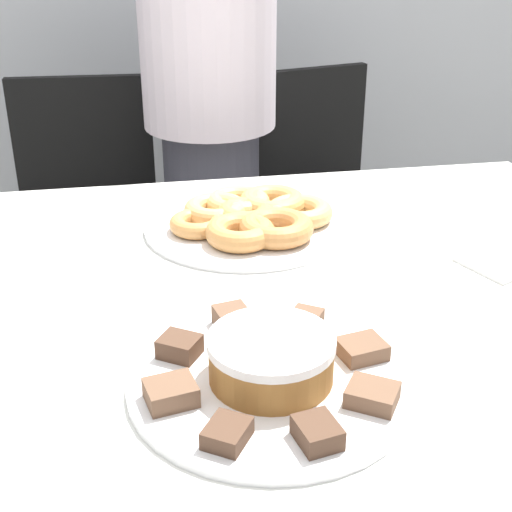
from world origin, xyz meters
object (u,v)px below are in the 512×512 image
(frosted_cake, at_px, (271,358))
(office_chair_right, at_px, (324,235))
(office_chair_left, at_px, (90,252))
(person_standing, at_px, (210,101))
(plate_cake, at_px, (271,381))
(plate_donuts, at_px, (246,226))
(napkin, at_px, (504,261))

(frosted_cake, bearing_deg, office_chair_right, 70.99)
(office_chair_left, distance_m, office_chair_right, 0.70)
(person_standing, xyz_separation_m, plate_cake, (-0.07, -1.15, -0.08))
(office_chair_right, distance_m, plate_donuts, 0.86)
(frosted_cake, xyz_separation_m, napkin, (0.45, 0.27, -0.04))
(plate_cake, height_order, plate_donuts, same)
(office_chair_left, bearing_deg, plate_donuts, -61.01)
(office_chair_left, height_order, plate_cake, office_chair_left)
(frosted_cake, height_order, napkin, frosted_cake)
(person_standing, bearing_deg, office_chair_right, 6.28)
(napkin, bearing_deg, frosted_cake, -149.74)
(office_chair_left, xyz_separation_m, frosted_cake, (0.29, -1.19, 0.39))
(napkin, bearing_deg, office_chair_right, 92.90)
(office_chair_right, bearing_deg, office_chair_left, 165.84)
(person_standing, relative_size, plate_donuts, 4.32)
(plate_cake, bearing_deg, plate_donuts, 84.02)
(person_standing, height_order, plate_donuts, person_standing)
(office_chair_right, relative_size, napkin, 5.41)
(frosted_cake, bearing_deg, person_standing, 86.75)
(plate_donuts, bearing_deg, frosted_cake, -95.98)
(person_standing, bearing_deg, napkin, -66.16)
(person_standing, xyz_separation_m, frosted_cake, (-0.07, -1.15, -0.04))
(plate_donuts, xyz_separation_m, napkin, (0.40, -0.22, -0.00))
(office_chair_left, xyz_separation_m, napkin, (0.74, -0.92, 0.35))
(person_standing, height_order, plate_cake, person_standing)
(office_chair_left, xyz_separation_m, plate_cake, (0.29, -1.19, 0.35))
(plate_cake, height_order, napkin, plate_cake)
(office_chair_right, bearing_deg, napkin, -101.12)
(person_standing, xyz_separation_m, plate_donuts, (-0.01, -0.66, -0.08))
(office_chair_right, relative_size, plate_donuts, 2.38)
(plate_donuts, distance_m, frosted_cake, 0.49)
(office_chair_right, height_order, plate_cake, office_chair_right)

